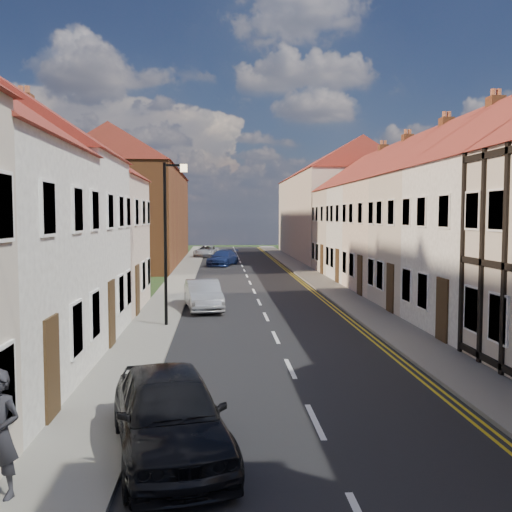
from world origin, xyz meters
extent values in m
cube|color=black|center=(0.00, 30.00, 0.01)|extent=(7.00, 90.00, 0.02)
cube|color=gray|center=(-4.40, 30.00, 0.06)|extent=(1.80, 90.00, 0.12)
cube|color=gray|center=(4.40, 30.00, 0.06)|extent=(1.80, 90.00, 0.12)
cube|color=#BBAE9D|center=(9.30, 23.50, 3.00)|extent=(8.00, 5.00, 6.00)
cube|color=brown|center=(9.30, 21.60, 8.20)|extent=(0.60, 0.60, 1.60)
cube|color=#FFE1C9|center=(9.30, 28.90, 3.00)|extent=(8.00, 5.80, 6.00)
cube|color=brown|center=(9.30, 26.60, 8.20)|extent=(0.60, 0.60, 1.60)
cube|color=white|center=(9.30, 34.30, 3.00)|extent=(8.00, 5.00, 6.00)
cube|color=brown|center=(9.30, 32.40, 8.20)|extent=(0.60, 0.60, 1.60)
cube|color=#BBAE9D|center=(9.30, 39.70, 3.00)|extent=(8.00, 5.80, 6.00)
cube|color=brown|center=(9.30, 37.40, 8.20)|extent=(0.60, 0.60, 1.60)
cube|color=#FFE1C9|center=(-9.30, 23.85, 2.90)|extent=(8.00, 6.10, 5.80)
cube|color=brown|center=(-9.30, 21.40, 8.00)|extent=(0.60, 0.60, 1.60)
cube|color=#BBAE9D|center=(9.30, 55.00, 4.00)|extent=(8.00, 24.00, 8.00)
cube|color=brown|center=(-9.30, 50.00, 4.00)|extent=(8.00, 24.00, 8.00)
cylinder|color=black|center=(-3.90, 20.00, 3.12)|extent=(0.12, 0.12, 6.00)
cube|color=black|center=(-3.55, 20.00, 6.02)|extent=(0.70, 0.08, 0.08)
cube|color=#FFD899|center=(-3.20, 20.00, 5.92)|extent=(0.25, 0.15, 0.28)
imported|color=black|center=(-2.80, 8.54, 0.76)|extent=(2.72, 4.76, 1.53)
imported|color=#999BA0|center=(-2.63, 23.99, 0.66)|extent=(1.95, 4.17, 1.32)
imported|color=navy|center=(-1.60, 46.54, 0.64)|extent=(3.05, 4.75, 1.28)
imported|color=silver|center=(-3.17, 56.17, 0.61)|extent=(2.76, 4.67, 1.22)
camera|label=1|loc=(-1.93, -1.17, 4.17)|focal=40.00mm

